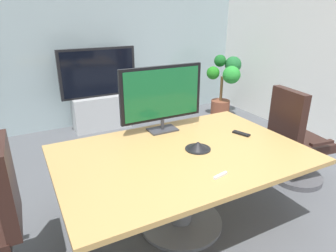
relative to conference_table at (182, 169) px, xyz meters
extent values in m
plane|color=#515459|center=(0.08, -0.17, -0.57)|extent=(7.39, 7.39, 0.00)
cube|color=#9EB2B7|center=(0.08, 3.03, 0.88)|extent=(5.48, 0.10, 2.89)
cube|color=#B2894C|center=(0.00, 0.00, 0.14)|extent=(2.06, 1.38, 0.04)
cylinder|color=slate|center=(0.00, 0.00, -0.22)|extent=(0.20, 0.20, 0.69)
cylinder|color=slate|center=(0.00, 0.00, -0.55)|extent=(0.76, 0.76, 0.03)
cube|color=black|center=(-1.30, 0.01, 0.22)|extent=(0.11, 0.46, 0.60)
cylinder|color=#4C4C51|center=(1.57, 0.03, -0.54)|extent=(0.56, 0.56, 0.06)
cylinder|color=#4C4C51|center=(1.57, 0.03, -0.33)|extent=(0.07, 0.07, 0.36)
cube|color=black|center=(1.57, 0.03, -0.11)|extent=(0.54, 0.54, 0.10)
cube|color=black|center=(1.30, 0.06, 0.22)|extent=(0.15, 0.46, 0.60)
cube|color=black|center=(1.52, -0.23, 0.01)|extent=(0.28, 0.09, 0.03)
cube|color=black|center=(1.59, 0.29, 0.01)|extent=(0.28, 0.09, 0.03)
cube|color=#333338|center=(0.07, 0.51, 0.17)|extent=(0.28, 0.18, 0.02)
cylinder|color=#333338|center=(0.07, 0.51, 0.22)|extent=(0.04, 0.04, 0.10)
cube|color=black|center=(0.07, 0.52, 0.53)|extent=(0.84, 0.04, 0.52)
cube|color=#14592D|center=(0.07, 0.50, 0.53)|extent=(0.77, 0.01, 0.47)
cube|color=#B7BABC|center=(0.04, 2.68, -0.29)|extent=(0.90, 0.36, 0.55)
cube|color=black|center=(0.04, 2.66, 0.36)|extent=(1.20, 0.06, 0.76)
cube|color=black|center=(0.04, 2.62, 0.36)|extent=(1.12, 0.01, 0.69)
cylinder|color=brown|center=(2.14, 2.23, -0.42)|extent=(0.34, 0.34, 0.30)
cylinder|color=brown|center=(2.14, 2.23, -0.05)|extent=(0.05, 0.05, 0.44)
sphere|color=#1F652F|center=(2.36, 2.23, 0.37)|extent=(0.29, 0.29, 0.29)
sphere|color=#185D22|center=(2.15, 2.34, 0.43)|extent=(0.21, 0.21, 0.21)
sphere|color=#227C1D|center=(1.96, 2.27, 0.25)|extent=(0.23, 0.23, 0.23)
sphere|color=green|center=(2.18, 2.03, 0.24)|extent=(0.31, 0.31, 0.31)
cone|color=black|center=(0.15, -0.01, 0.19)|extent=(0.19, 0.19, 0.07)
cylinder|color=black|center=(0.15, -0.01, 0.16)|extent=(0.22, 0.22, 0.01)
cube|color=black|center=(0.70, 0.06, 0.17)|extent=(0.11, 0.18, 0.02)
cube|color=silver|center=(0.05, -0.47, 0.17)|extent=(0.13, 0.05, 0.02)
camera|label=1|loc=(-1.14, -1.92, 1.27)|focal=31.61mm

